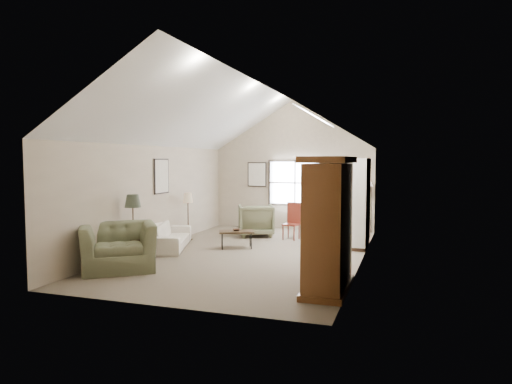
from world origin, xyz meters
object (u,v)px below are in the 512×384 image
(armoire, at_px, (328,224))
(armchair_near, at_px, (118,247))
(armchair_far, at_px, (256,220))
(sofa, at_px, (169,236))
(coffee_table, at_px, (236,240))
(side_table, at_px, (136,250))
(side_chair, at_px, (291,221))

(armoire, distance_m, armchair_near, 4.21)
(armchair_near, distance_m, armchair_far, 4.83)
(sofa, relative_size, coffee_table, 2.47)
(armoire, distance_m, side_table, 4.35)
(sofa, xyz_separation_m, side_table, (0.10, -1.60, -0.04))
(sofa, xyz_separation_m, coffee_table, (1.58, 0.49, -0.09))
(coffee_table, bearing_deg, armchair_near, -117.53)
(armchair_near, bearing_deg, armchair_far, 37.74)
(side_chair, bearing_deg, armchair_far, 178.67)
(coffee_table, bearing_deg, sofa, -162.64)
(armchair_near, xyz_separation_m, coffee_table, (1.44, 2.76, -0.24))
(side_chair, bearing_deg, sofa, -128.76)
(armchair_far, bearing_deg, coffee_table, 71.18)
(armoire, distance_m, sofa, 4.99)
(side_table, bearing_deg, sofa, 93.58)
(armchair_near, bearing_deg, side_table, 56.94)
(coffee_table, relative_size, side_chair, 0.84)
(coffee_table, xyz_separation_m, side_table, (-1.48, -2.09, 0.05))
(armoire, bearing_deg, coffee_table, 133.12)
(side_table, bearing_deg, armoire, -10.94)
(armchair_far, xyz_separation_m, coffee_table, (0.12, -1.89, -0.24))
(armchair_far, bearing_deg, side_chair, 145.04)
(sofa, distance_m, side_chair, 3.33)
(armchair_far, relative_size, coffee_table, 1.18)
(armchair_near, distance_m, side_chair, 5.02)
(armoire, height_order, sofa, armoire)
(sofa, bearing_deg, armoire, -138.27)
(sofa, height_order, side_chair, side_chair)
(armchair_far, bearing_deg, armoire, 98.13)
(armoire, xyz_separation_m, coffee_table, (-2.72, 2.90, -0.89))
(sofa, bearing_deg, side_table, 164.62)
(armchair_far, distance_m, side_chair, 1.11)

